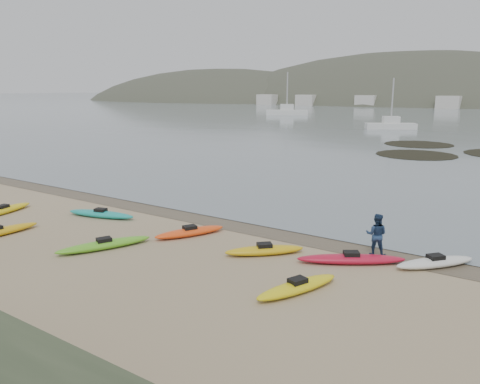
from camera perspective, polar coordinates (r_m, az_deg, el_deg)
The scene contains 5 objects.
ground at distance 22.51m, azimuth 0.00°, elevation -3.73°, with size 600.00×600.00×0.00m, color tan.
wet_sand at distance 22.27m, azimuth -0.43°, elevation -3.90°, with size 60.00×60.00×0.00m, color brown.
kayaks at distance 19.64m, azimuth -8.27°, elevation -5.79°, with size 22.02×10.33×0.34m.
person_east at distance 18.70m, azimuth 16.29°, elevation -5.01°, with size 0.80×0.62×1.65m, color navy.
kelp_mats at distance 52.57m, azimuth 24.52°, elevation 4.53°, with size 17.74×16.71×0.04m.
Camera 1 is at (12.11, -17.90, 6.29)m, focal length 35.00 mm.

